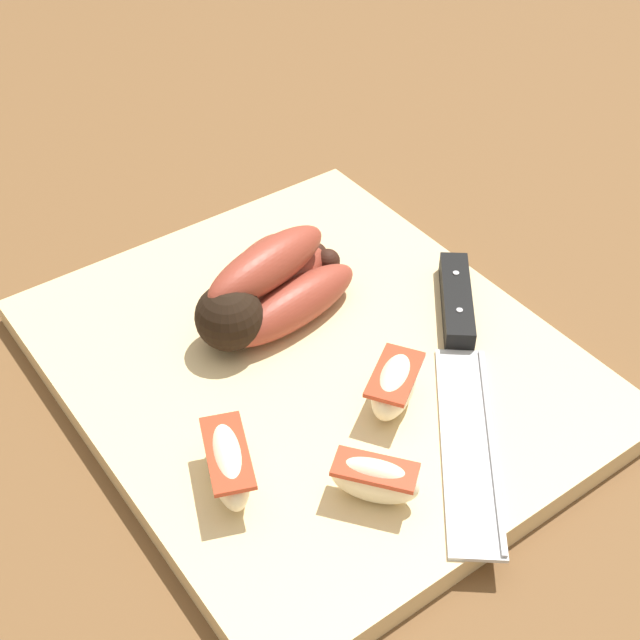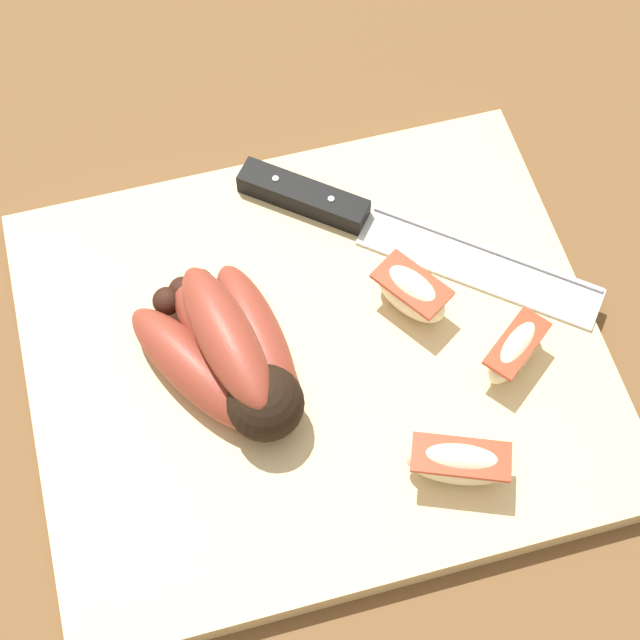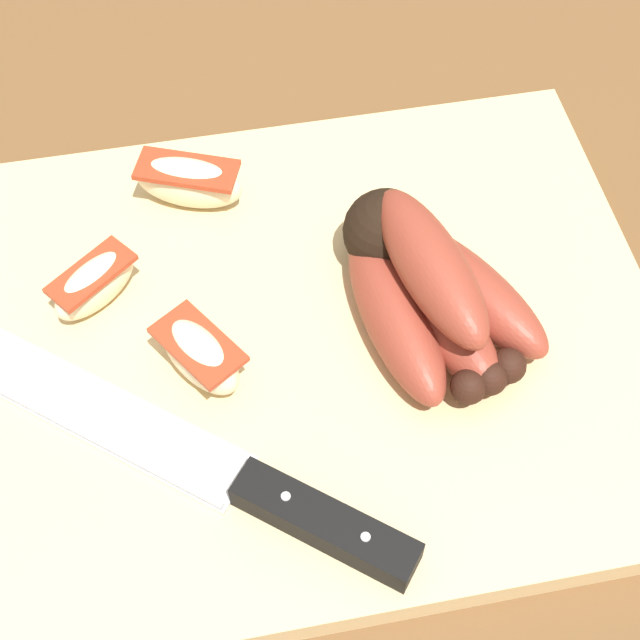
% 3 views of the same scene
% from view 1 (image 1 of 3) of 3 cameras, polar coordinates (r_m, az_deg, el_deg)
% --- Properties ---
extents(ground_plane, '(6.00, 6.00, 0.00)m').
position_cam_1_polar(ground_plane, '(0.68, 0.23, -3.14)').
color(ground_plane, brown).
extents(cutting_board, '(0.39, 0.34, 0.02)m').
position_cam_1_polar(cutting_board, '(0.66, -0.31, -3.10)').
color(cutting_board, '#DBBC84').
rests_on(cutting_board, ground_plane).
extents(banana_bunch, '(0.12, 0.15, 0.07)m').
position_cam_1_polar(banana_bunch, '(0.68, -3.48, 2.01)').
color(banana_bunch, black).
rests_on(banana_bunch, cutting_board).
extents(chefs_knife, '(0.24, 0.20, 0.02)m').
position_cam_1_polar(chefs_knife, '(0.67, 9.03, -1.61)').
color(chefs_knife, silver).
rests_on(chefs_knife, cutting_board).
extents(apple_wedge_near, '(0.06, 0.05, 0.03)m').
position_cam_1_polar(apple_wedge_near, '(0.56, 3.53, -10.21)').
color(apple_wedge_near, beige).
rests_on(apple_wedge_near, cutting_board).
extents(apple_wedge_middle, '(0.07, 0.05, 0.04)m').
position_cam_1_polar(apple_wedge_middle, '(0.57, -5.91, -9.19)').
color(apple_wedge_middle, beige).
rests_on(apple_wedge_middle, cutting_board).
extents(apple_wedge_far, '(0.05, 0.06, 0.04)m').
position_cam_1_polar(apple_wedge_far, '(0.61, 4.78, -4.22)').
color(apple_wedge_far, beige).
rests_on(apple_wedge_far, cutting_board).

